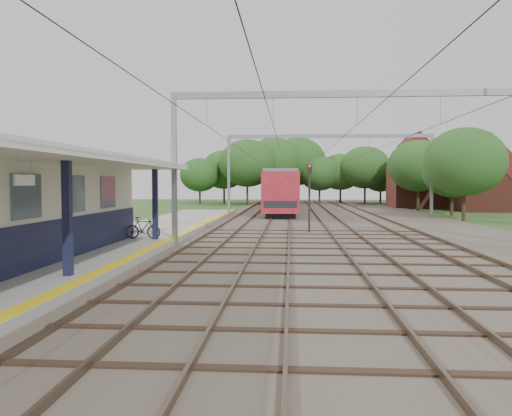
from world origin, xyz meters
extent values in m
plane|color=#2D4C1E|center=(0.00, 0.00, 0.00)|extent=(160.00, 160.00, 0.00)
cube|color=#473D33|center=(4.00, 30.00, 0.05)|extent=(18.00, 90.00, 0.10)
cube|color=gray|center=(-7.50, 14.00, 0.17)|extent=(5.00, 52.00, 0.35)
cube|color=yellow|center=(-5.25, 14.00, 0.35)|extent=(0.45, 52.00, 0.01)
cube|color=#101435|center=(-7.28, 7.00, 1.05)|extent=(0.06, 18.00, 1.40)
cube|color=slate|center=(-7.27, 7.00, 2.55)|extent=(0.05, 16.00, 1.30)
cube|color=#101435|center=(-5.90, 6.00, 1.95)|extent=(0.22, 0.22, 3.20)
cube|color=#101435|center=(-5.90, 15.00, 1.95)|extent=(0.22, 0.22, 3.20)
cube|color=silver|center=(-7.80, 6.00, 3.67)|extent=(6.40, 20.00, 0.24)
cube|color=white|center=(-6.00, 4.00, 3.00)|extent=(0.06, 0.85, 0.26)
cube|color=brown|center=(-4.22, 30.00, 0.17)|extent=(0.07, 88.00, 0.15)
cube|color=brown|center=(-2.78, 30.00, 0.17)|extent=(0.07, 88.00, 0.15)
cube|color=brown|center=(-1.22, 30.00, 0.17)|extent=(0.07, 88.00, 0.15)
cube|color=brown|center=(0.22, 30.00, 0.17)|extent=(0.07, 88.00, 0.15)
cube|color=brown|center=(2.48, 30.00, 0.17)|extent=(0.07, 88.00, 0.15)
cube|color=brown|center=(3.92, 30.00, 0.17)|extent=(0.07, 88.00, 0.15)
cube|color=brown|center=(6.08, 30.00, 0.17)|extent=(0.07, 88.00, 0.15)
cube|color=brown|center=(7.52, 30.00, 0.17)|extent=(0.07, 88.00, 0.15)
cube|color=gray|center=(-5.00, 15.00, 3.50)|extent=(0.22, 0.22, 7.00)
cube|color=gray|center=(3.50, 15.00, 6.85)|extent=(17.00, 0.20, 0.30)
cube|color=gray|center=(-5.00, 35.00, 3.50)|extent=(0.22, 0.22, 7.00)
cube|color=gray|center=(12.00, 35.00, 3.50)|extent=(0.22, 0.22, 7.00)
cube|color=gray|center=(3.50, 35.00, 6.85)|extent=(17.00, 0.20, 0.30)
cylinder|color=black|center=(-3.50, 30.00, 5.50)|extent=(0.02, 88.00, 0.02)
cylinder|color=black|center=(-0.50, 30.00, 5.50)|extent=(0.02, 88.00, 0.02)
cylinder|color=black|center=(3.20, 30.00, 5.50)|extent=(0.02, 88.00, 0.02)
cylinder|color=black|center=(6.80, 30.00, 5.50)|extent=(0.02, 88.00, 0.02)
cylinder|color=#382619|center=(-10.00, 61.00, 1.44)|extent=(0.28, 0.28, 2.88)
ellipsoid|color=#20481A|center=(-10.00, 61.00, 4.96)|extent=(6.72, 6.72, 5.76)
cylinder|color=#382619|center=(-4.00, 63.00, 1.26)|extent=(0.28, 0.28, 2.52)
ellipsoid|color=#20481A|center=(-4.00, 63.00, 4.34)|extent=(5.88, 5.88, 5.04)
cylinder|color=#382619|center=(2.00, 60.00, 1.62)|extent=(0.28, 0.28, 3.24)
ellipsoid|color=#20481A|center=(2.00, 60.00, 5.58)|extent=(7.56, 7.56, 6.48)
cylinder|color=#382619|center=(8.00, 62.00, 1.35)|extent=(0.28, 0.28, 2.70)
ellipsoid|color=#20481A|center=(8.00, 62.00, 4.65)|extent=(6.30, 6.30, 5.40)
cylinder|color=#382619|center=(14.50, 38.00, 1.26)|extent=(0.28, 0.28, 2.52)
ellipsoid|color=#20481A|center=(14.50, 38.00, 4.34)|extent=(5.88, 5.88, 5.04)
cylinder|color=#382619|center=(15.00, 54.00, 1.44)|extent=(0.28, 0.28, 2.88)
ellipsoid|color=#20481A|center=(15.00, 54.00, 4.96)|extent=(6.72, 6.72, 5.76)
cube|color=brown|center=(21.00, 46.00, 2.25)|extent=(7.00, 6.00, 4.50)
cube|color=maroon|center=(21.00, 46.00, 5.40)|extent=(4.99, 6.12, 4.99)
cube|color=brown|center=(16.00, 52.00, 2.50)|extent=(8.00, 6.00, 5.00)
cube|color=maroon|center=(16.00, 52.00, 5.90)|extent=(5.52, 6.12, 5.52)
imported|color=black|center=(-6.48, 15.00, 0.85)|extent=(1.71, 0.62, 1.01)
cube|color=black|center=(-0.50, 39.98, 0.32)|extent=(2.38, 16.98, 0.44)
cube|color=maroon|center=(-0.50, 39.98, 2.17)|extent=(2.97, 18.45, 3.24)
cube|color=black|center=(-0.50, 39.98, 2.51)|extent=(3.01, 16.98, 0.92)
cube|color=slate|center=(-0.50, 39.98, 3.91)|extent=(2.74, 18.45, 0.28)
cube|color=black|center=(-0.50, 59.04, 0.32)|extent=(2.38, 16.98, 0.44)
cube|color=maroon|center=(-0.50, 59.04, 2.17)|extent=(2.97, 18.45, 3.24)
cube|color=black|center=(-0.50, 59.04, 2.51)|extent=(3.01, 16.98, 0.92)
cube|color=slate|center=(-0.50, 59.04, 3.91)|extent=(2.74, 18.45, 0.28)
cylinder|color=black|center=(1.35, 21.13, 1.82)|extent=(0.15, 0.15, 3.63)
cube|color=black|center=(1.35, 21.13, 3.73)|extent=(0.31, 0.23, 0.50)
sphere|color=red|center=(1.35, 21.03, 3.88)|extent=(0.13, 0.13, 0.13)
camera|label=1|loc=(0.29, -7.40, 2.94)|focal=35.00mm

